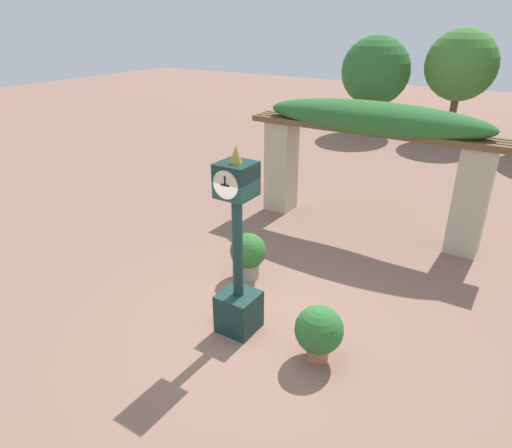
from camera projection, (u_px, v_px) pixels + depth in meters
ground_plane at (258, 327)px, 7.32m from camera, size 60.00×60.00×0.00m
pedestal_clock at (238, 263)px, 6.80m from camera, size 0.58×0.58×2.98m
pergola at (371, 137)px, 9.91m from camera, size 5.66×1.23×2.92m
potted_plant_near_left at (319, 331)px, 6.46m from camera, size 0.70×0.70×0.86m
potted_plant_near_right at (248, 254)px, 8.52m from camera, size 0.68×0.68×0.90m
tree_line at (488, 71)px, 16.72m from camera, size 9.97×3.41×4.52m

